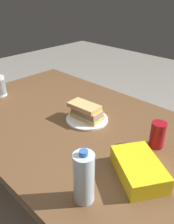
{
  "coord_description": "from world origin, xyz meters",
  "views": [
    {
      "loc": [
        -0.76,
        0.71,
        1.39
      ],
      "look_at": [
        -0.01,
        -0.06,
        0.8
      ],
      "focal_mm": 36.97,
      "sensor_mm": 36.0,
      "label": 1
    }
  ],
  "objects": [
    {
      "name": "soda_can_red",
      "position": [
        -0.4,
        -0.11,
        0.81
      ],
      "size": [
        0.07,
        0.07,
        0.12
      ],
      "primitive_type": "cylinder",
      "color": "maroon",
      "rests_on": "dining_table"
    },
    {
      "name": "water_bottle_tall",
      "position": [
        -0.37,
        0.32,
        0.85
      ],
      "size": [
        0.07,
        0.07,
        0.21
      ],
      "color": "silver",
      "rests_on": "dining_table"
    },
    {
      "name": "ground_plane",
      "position": [
        0.0,
        0.0,
        0.0
      ],
      "size": [
        8.0,
        8.0,
        0.0
      ],
      "primitive_type": "plane",
      "color": "gray"
    },
    {
      "name": "dining_table",
      "position": [
        0.0,
        0.0,
        0.66
      ],
      "size": [
        1.6,
        0.95,
        0.75
      ],
      "color": "brown",
      "rests_on": "ground_plane"
    },
    {
      "name": "sandwich",
      "position": [
        -0.01,
        -0.05,
        0.8
      ],
      "size": [
        0.19,
        0.11,
        0.08
      ],
      "color": "#DBB26B",
      "rests_on": "paper_plate"
    },
    {
      "name": "chip_bag",
      "position": [
        -0.44,
        0.1,
        0.78
      ],
      "size": [
        0.27,
        0.25,
        0.07
      ],
      "primitive_type": "cube",
      "rotation": [
        0.0,
        0.0,
        5.71
      ],
      "color": "yellow",
      "rests_on": "dining_table"
    },
    {
      "name": "paper_plate",
      "position": [
        -0.01,
        -0.06,
        0.76
      ],
      "size": [
        0.23,
        0.23,
        0.01
      ],
      "primitive_type": "cylinder",
      "color": "white",
      "rests_on": "dining_table"
    }
  ]
}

